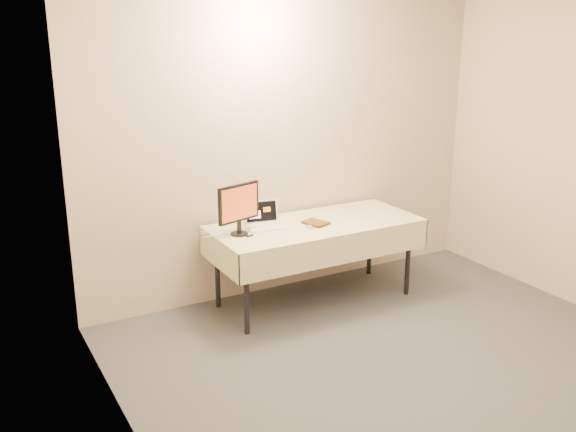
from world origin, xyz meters
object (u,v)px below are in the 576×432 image
table (315,230)px  monitor (239,205)px  laptop (264,221)px  book (310,214)px

table → monitor: size_ratio=4.34×
laptop → book: book is taller
table → monitor: bearing=177.7°
table → laptop: bearing=163.9°
table → laptop: (-0.44, 0.13, 0.11)m
laptop → table: bearing=-6.0°
table → book: (-0.09, -0.05, 0.17)m
table → monitor: 0.79m
monitor → book: (0.63, -0.08, -0.14)m
laptop → monitor: (-0.28, -0.10, 0.20)m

